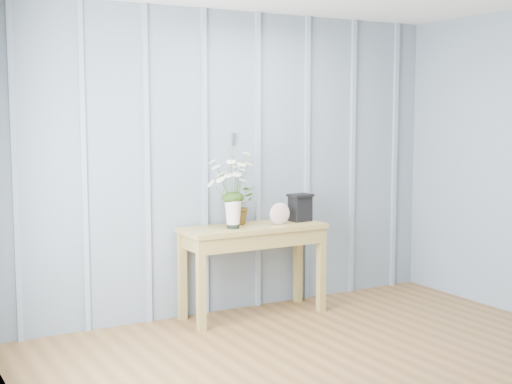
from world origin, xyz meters
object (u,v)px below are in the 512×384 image
daisy_vase (233,179)px  felt_disc_vessel (280,214)px  carved_box (300,207)px  sideboard (253,239)px

daisy_vase → felt_disc_vessel: (0.42, -0.03, -0.31)m
carved_box → daisy_vase: bearing=-175.5°
sideboard → carved_box: 0.52m
sideboard → felt_disc_vessel: bearing=-18.4°
felt_disc_vessel → sideboard: bearing=167.3°
sideboard → felt_disc_vessel: size_ratio=6.63×
daisy_vase → felt_disc_vessel: 0.52m
carved_box → sideboard: bearing=-179.1°
daisy_vase → felt_disc_vessel: size_ratio=3.50×
sideboard → daisy_vase: (-0.21, -0.05, 0.51)m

